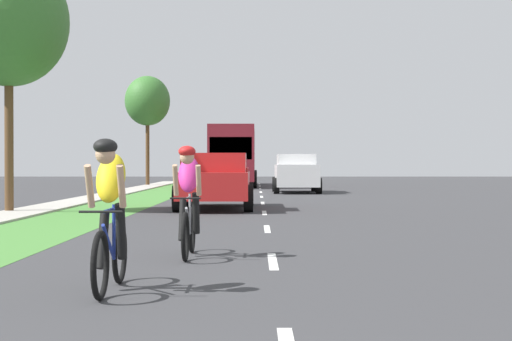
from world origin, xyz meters
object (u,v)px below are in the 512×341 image
pickup_red (214,181)px  street_tree_near (7,21)px  cyclist_trailing (187,200)px  bus_maroon (233,154)px  cyclist_lead (109,214)px  street_tree_far (146,101)px  suv_white (295,172)px

pickup_red → street_tree_near: (-5.60, -1.58, 4.42)m
cyclist_trailing → bus_maroon: bus_maroon is taller
cyclist_trailing → street_tree_near: 12.37m
cyclist_lead → street_tree_far: bearing=97.7°
pickup_red → street_tree_near: 7.30m
cyclist_trailing → pickup_red: size_ratio=0.34×
cyclist_trailing → street_tree_near: street_tree_near is taller
cyclist_lead → street_tree_near: bearing=112.3°
pickup_red → street_tree_far: size_ratio=0.75×
bus_maroon → street_tree_far: size_ratio=1.69×
cyclist_lead → street_tree_far: (-5.27, 39.14, 4.45)m
cyclist_lead → cyclist_trailing: same height
pickup_red → suv_white: (3.06, 12.95, 0.12)m
cyclist_lead → pickup_red: size_ratio=0.34×
cyclist_trailing → suv_white: size_ratio=0.37×
pickup_red → street_tree_near: size_ratio=0.72×
cyclist_lead → bus_maroon: size_ratio=0.15×
street_tree_far → cyclist_lead: bearing=-82.3°
cyclist_lead → cyclist_trailing: bearing=79.2°
pickup_red → suv_white: 13.31m
pickup_red → street_tree_far: (-5.59, 24.69, 4.44)m
cyclist_lead → suv_white: size_ratio=0.37×
cyclist_trailing → bus_maroon: 34.89m
pickup_red → bus_maroon: 23.35m
bus_maroon → cyclist_trailing: bearing=-89.4°
pickup_red → bus_maroon: bearing=90.4°
cyclist_lead → bus_maroon: 37.79m
cyclist_lead → street_tree_near: (-5.28, 12.87, 4.43)m
street_tree_near → cyclist_lead: bearing=-67.7°
cyclist_lead → bus_maroon: bearing=89.7°
street_tree_near → suv_white: bearing=59.2°
cyclist_lead → suv_white: 27.61m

